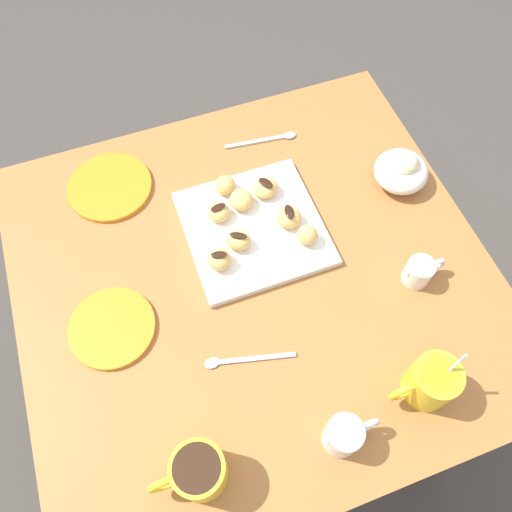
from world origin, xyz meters
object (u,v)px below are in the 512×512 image
object	(u,v)px
beignet_3	(307,235)
beignet_6	(219,212)
saucer_orange_right	(110,187)
saucer_orange_left	(112,328)
dining_table	(255,302)
beignet_7	(225,185)
pastry_plate_square	(254,228)
beignet_4	(289,217)
cream_pitcher_white	(344,435)
beignet_1	(238,241)
beignet_2	(241,200)
ice_cream_bowl	(401,170)
coffee_mug_yellow_left	(431,382)
chocolate_sauce_pitcher	(420,271)
beignet_0	(265,188)
beignet_5	(219,260)
coffee_mug_yellow_right	(198,471)

from	to	relation	value
beignet_3	beignet_6	bearing A→B (deg)	-37.64
saucer_orange_right	saucer_orange_left	bearing A→B (deg)	78.48
dining_table	beignet_7	world-z (taller)	beignet_7
pastry_plate_square	beignet_4	world-z (taller)	beignet_4
cream_pitcher_white	saucer_orange_left	distance (m)	0.45
beignet_1	pastry_plate_square	bearing A→B (deg)	-143.85
beignet_2	beignet_3	xyz separation A→B (m)	(-0.09, 0.12, 0.00)
beignet_2	beignet_3	bearing A→B (deg)	127.17
beignet_1	saucer_orange_right	bearing A→B (deg)	-48.20
ice_cream_bowl	beignet_1	xyz separation A→B (m)	(0.38, 0.04, -0.00)
coffee_mug_yellow_left	beignet_2	distance (m)	0.49
ice_cream_bowl	chocolate_sauce_pitcher	xyz separation A→B (m)	(0.08, 0.22, -0.01)
ice_cream_bowl	beignet_0	size ratio (longest dim) A/B	2.08
dining_table	beignet_5	world-z (taller)	beignet_5
coffee_mug_yellow_right	beignet_3	world-z (taller)	coffee_mug_yellow_right
cream_pitcher_white	beignet_6	world-z (taller)	cream_pitcher_white
ice_cream_bowl	beignet_5	world-z (taller)	ice_cream_bowl
coffee_mug_yellow_right	chocolate_sauce_pitcher	world-z (taller)	coffee_mug_yellow_right
beignet_1	beignet_4	bearing A→B (deg)	-171.94
coffee_mug_yellow_right	beignet_6	size ratio (longest dim) A/B	2.72
beignet_2	chocolate_sauce_pitcher	bearing A→B (deg)	134.76
beignet_5	beignet_7	distance (m)	0.18
beignet_0	beignet_3	bearing A→B (deg)	105.04
beignet_0	beignet_3	size ratio (longest dim) A/B	1.34
pastry_plate_square	beignet_7	distance (m)	0.11
coffee_mug_yellow_left	beignet_1	world-z (taller)	coffee_mug_yellow_left
coffee_mug_yellow_right	cream_pitcher_white	world-z (taller)	coffee_mug_yellow_right
cream_pitcher_white	beignet_2	world-z (taller)	cream_pitcher_white
chocolate_sauce_pitcher	beignet_5	size ratio (longest dim) A/B	2.04
dining_table	beignet_2	world-z (taller)	beignet_2
beignet_7	ice_cream_bowl	bearing A→B (deg)	165.62
coffee_mug_yellow_left	beignet_3	world-z (taller)	coffee_mug_yellow_left
beignet_2	beignet_6	xyz separation A→B (m)	(0.05, 0.01, -0.00)
pastry_plate_square	coffee_mug_yellow_right	distance (m)	0.47
beignet_3	beignet_6	xyz separation A→B (m)	(0.15, -0.11, -0.00)
cream_pitcher_white	ice_cream_bowl	distance (m)	0.56
beignet_3	beignet_7	xyz separation A→B (m)	(0.11, -0.17, -0.00)
ice_cream_bowl	beignet_6	bearing A→B (deg)	-4.87
coffee_mug_yellow_left	beignet_0	world-z (taller)	coffee_mug_yellow_left
pastry_plate_square	beignet_4	xyz separation A→B (m)	(-0.07, 0.02, 0.03)
saucer_orange_right	beignet_2	world-z (taller)	beignet_2
ice_cream_bowl	dining_table	bearing A→B (deg)	16.60
chocolate_sauce_pitcher	beignet_2	xyz separation A→B (m)	(0.26, -0.27, 0.00)
beignet_4	pastry_plate_square	bearing A→B (deg)	-12.42
saucer_orange_left	beignet_6	distance (m)	0.30
cream_pitcher_white	beignet_4	xyz separation A→B (m)	(-0.07, -0.42, -0.01)
ice_cream_bowl	beignet_5	distance (m)	0.43
chocolate_sauce_pitcher	beignet_0	world-z (taller)	chocolate_sauce_pitcher
beignet_0	beignet_3	world-z (taller)	beignet_3
cream_pitcher_white	beignet_1	world-z (taller)	cream_pitcher_white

